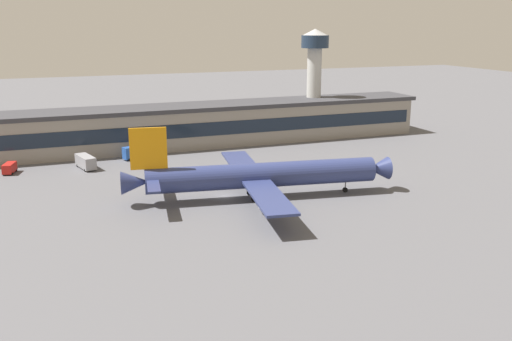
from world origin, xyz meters
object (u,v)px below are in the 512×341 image
control_tower (314,70)px  fuel_truck (86,162)px  traffic_cone_0 (292,212)px  stair_truck (134,152)px  crew_van (9,168)px  airliner (259,175)px

control_tower → fuel_truck: 80.14m
fuel_truck → traffic_cone_0: fuel_truck is taller
fuel_truck → stair_truck: (13.27, 5.97, 0.10)m
control_tower → crew_van: bearing=-168.5°
crew_van → traffic_cone_0: bearing=-45.2°
crew_van → stair_truck: size_ratio=0.87×
control_tower → fuel_truck: (-74.92, -20.86, -19.33)m
airliner → fuel_truck: size_ratio=6.54×
crew_van → fuel_truck: 18.21m
crew_van → traffic_cone_0: 74.46m
airliner → stair_truck: (-18.80, 44.90, -2.98)m
fuel_truck → stair_truck: bearing=24.2°
control_tower → traffic_cone_0: bearing=-119.5°
airliner → control_tower: size_ratio=1.69×
fuel_truck → traffic_cone_0: (34.37, -50.92, -1.55)m
fuel_truck → crew_van: bearing=174.0°
stair_truck → fuel_truck: bearing=-155.8°
stair_truck → traffic_cone_0: stair_truck is taller
fuel_truck → traffic_cone_0: size_ratio=13.23×
control_tower → crew_van: control_tower is taller
control_tower → fuel_truck: bearing=-164.4°
crew_van → traffic_cone_0: (52.48, -52.82, -1.13)m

